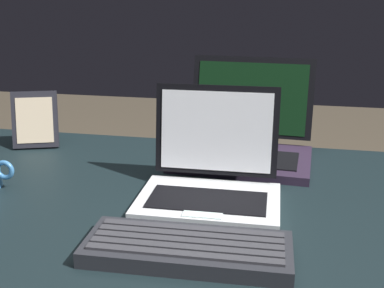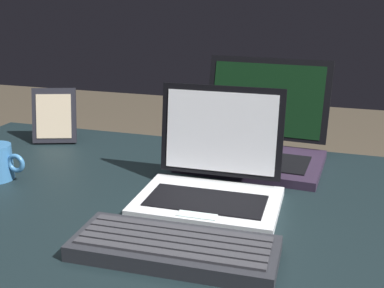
{
  "view_description": "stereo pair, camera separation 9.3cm",
  "coord_description": "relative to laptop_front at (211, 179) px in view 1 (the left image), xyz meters",
  "views": [
    {
      "loc": [
        0.16,
        -0.88,
        1.12
      ],
      "look_at": [
        -0.01,
        -0.01,
        0.83
      ],
      "focal_mm": 44.62,
      "sensor_mm": 36.0,
      "label": 1
    },
    {
      "loc": [
        0.25,
        -0.86,
        1.12
      ],
      "look_at": [
        -0.01,
        -0.01,
        0.83
      ],
      "focal_mm": 44.62,
      "sensor_mm": 36.0,
      "label": 2
    }
  ],
  "objects": [
    {
      "name": "laptop_front",
      "position": [
        0.0,
        0.0,
        0.0
      ],
      "size": [
        0.29,
        0.23,
        0.22
      ],
      "color": "silver",
      "rests_on": "desk"
    },
    {
      "name": "external_keyboard",
      "position": [
        -0.0,
        -0.23,
        -0.03
      ],
      "size": [
        0.34,
        0.14,
        0.03
      ],
      "color": "#28292E",
      "rests_on": "desk"
    },
    {
      "name": "desk",
      "position": [
        -0.02,
        -0.02,
        -0.12
      ],
      "size": [
        1.53,
        0.81,
        0.71
      ],
      "color": "black",
      "rests_on": "ground"
    },
    {
      "name": "photo_frame",
      "position": [
        -0.52,
        0.25,
        0.03
      ],
      "size": [
        0.13,
        0.09,
        0.15
      ],
      "color": "black",
      "rests_on": "desk"
    },
    {
      "name": "laptop_rear",
      "position": [
        0.04,
        0.27,
        0.0
      ],
      "size": [
        0.35,
        0.31,
        0.24
      ],
      "color": "#302337",
      "rests_on": "desk"
    }
  ]
}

